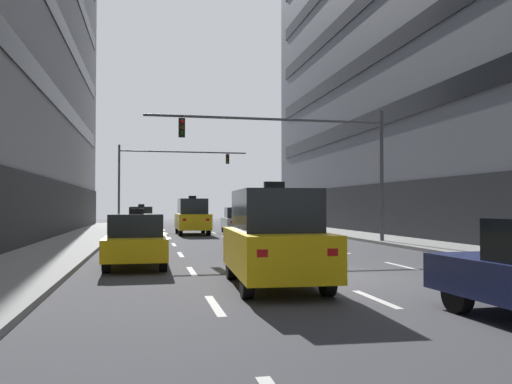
{
  "coord_description": "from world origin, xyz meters",
  "views": [
    {
      "loc": [
        -4.32,
        -12.38,
        1.81
      ],
      "look_at": [
        0.76,
        11.98,
        2.47
      ],
      "focal_mm": 36.42,
      "sensor_mm": 36.0,
      "label": 1
    }
  ],
  "objects": [
    {
      "name": "taxi_driving_5",
      "position": [
        -1.55,
        -1.09,
        1.08
      ],
      "size": [
        2.08,
        4.55,
        2.35
      ],
      "color": "black",
      "rests_on": "ground"
    },
    {
      "name": "taxi_driving_1",
      "position": [
        -1.57,
        20.44,
        1.12
      ],
      "size": [
        1.99,
        4.66,
        2.44
      ],
      "color": "black",
      "rests_on": "ground"
    },
    {
      "name": "lane_stripe_l1_s6",
      "position": [
        -3.13,
        12.0,
        0.0
      ],
      "size": [
        0.16,
        2.0,
        0.01
      ],
      "primitive_type": "cube",
      "color": "silver",
      "rests_on": "ground"
    },
    {
      "name": "ground_plane",
      "position": [
        0.0,
        0.0,
        0.0
      ],
      "size": [
        120.0,
        120.0,
        0.0
      ],
      "primitive_type": "plane",
      "color": "#424247"
    },
    {
      "name": "lane_stripe_l3_s4",
      "position": [
        3.13,
        2.0,
        0.0
      ],
      "size": [
        0.16,
        2.0,
        0.01
      ],
      "primitive_type": "cube",
      "color": "silver",
      "rests_on": "ground"
    },
    {
      "name": "lane_stripe_l2_s8",
      "position": [
        0.0,
        22.0,
        0.0
      ],
      "size": [
        0.16,
        2.0,
        0.01
      ],
      "primitive_type": "cube",
      "color": "silver",
      "rests_on": "ground"
    },
    {
      "name": "lane_stripe_l1_s4",
      "position": [
        -3.13,
        2.0,
        0.0
      ],
      "size": [
        0.16,
        2.0,
        0.01
      ],
      "primitive_type": "cube",
      "color": "silver",
      "rests_on": "ground"
    },
    {
      "name": "lane_stripe_l1_s7",
      "position": [
        -3.13,
        17.0,
        0.0
      ],
      "size": [
        0.16,
        2.0,
        0.01
      ],
      "primitive_type": "cube",
      "color": "silver",
      "rests_on": "ground"
    },
    {
      "name": "lane_stripe_l1_s10",
      "position": [
        -3.13,
        32.0,
        0.0
      ],
      "size": [
        0.16,
        2.0,
        0.01
      ],
      "primitive_type": "cube",
      "color": "silver",
      "rests_on": "ground"
    },
    {
      "name": "lane_stripe_l3_s10",
      "position": [
        3.13,
        32.0,
        0.0
      ],
      "size": [
        0.16,
        2.0,
        0.01
      ],
      "primitive_type": "cube",
      "color": "silver",
      "rests_on": "ground"
    },
    {
      "name": "traffic_signal_0",
      "position": [
        3.01,
        10.69,
        4.52
      ],
      "size": [
        11.3,
        0.35,
        6.21
      ],
      "color": "#4C4C51",
      "rests_on": "sidewalk_right"
    },
    {
      "name": "lane_stripe_l2_s7",
      "position": [
        0.0,
        17.0,
        0.0
      ],
      "size": [
        0.16,
        2.0,
        0.01
      ],
      "primitive_type": "cube",
      "color": "silver",
      "rests_on": "ground"
    },
    {
      "name": "lane_stripe_l3_s7",
      "position": [
        3.13,
        17.0,
        0.0
      ],
      "size": [
        0.16,
        2.0,
        0.01
      ],
      "primitive_type": "cube",
      "color": "silver",
      "rests_on": "ground"
    },
    {
      "name": "lane_stripe_l2_s10",
      "position": [
        0.0,
        32.0,
        0.0
      ],
      "size": [
        0.16,
        2.0,
        0.01
      ],
      "primitive_type": "cube",
      "color": "silver",
      "rests_on": "ground"
    },
    {
      "name": "lane_stripe_l1_s8",
      "position": [
        -3.13,
        22.0,
        0.0
      ],
      "size": [
        0.16,
        2.0,
        0.01
      ],
      "primitive_type": "cube",
      "color": "silver",
      "rests_on": "ground"
    },
    {
      "name": "taxi_driving_0",
      "position": [
        -4.65,
        3.37,
        0.77
      ],
      "size": [
        1.75,
        4.17,
        1.73
      ],
      "color": "black",
      "rests_on": "ground"
    },
    {
      "name": "lane_stripe_l2_s6",
      "position": [
        0.0,
        12.0,
        0.0
      ],
      "size": [
        0.16,
        2.0,
        0.01
      ],
      "primitive_type": "cube",
      "color": "silver",
      "rests_on": "ground"
    },
    {
      "name": "lane_stripe_l2_s5",
      "position": [
        0.0,
        7.0,
        0.0
      ],
      "size": [
        0.16,
        2.0,
        0.01
      ],
      "primitive_type": "cube",
      "color": "silver",
      "rests_on": "ground"
    },
    {
      "name": "traffic_signal_1",
      "position": [
        -3.36,
        31.66,
        4.86
      ],
      "size": [
        10.71,
        0.35,
        6.71
      ],
      "color": "#4C4C51",
      "rests_on": "sidewalk_left"
    },
    {
      "name": "lane_stripe_l3_s6",
      "position": [
        3.13,
        12.0,
        0.0
      ],
      "size": [
        0.16,
        2.0,
        0.01
      ],
      "primitive_type": "cube",
      "color": "silver",
      "rests_on": "ground"
    },
    {
      "name": "lane_stripe_l1_s5",
      "position": [
        -3.13,
        7.0,
        0.0
      ],
      "size": [
        0.16,
        2.0,
        0.01
      ],
      "primitive_type": "cube",
      "color": "silver",
      "rests_on": "ground"
    },
    {
      "name": "car_driving_4",
      "position": [
        1.54,
        21.59,
        0.84
      ],
      "size": [
        2.09,
        4.61,
        1.7
      ],
      "color": "black",
      "rests_on": "ground"
    },
    {
      "name": "lane_stripe_l3_s9",
      "position": [
        3.13,
        27.0,
        0.0
      ],
      "size": [
        0.16,
        2.0,
        0.01
      ],
      "primitive_type": "cube",
      "color": "silver",
      "rests_on": "ground"
    },
    {
      "name": "lane_stripe_l1_s3",
      "position": [
        -3.13,
        -3.0,
        0.0
      ],
      "size": [
        0.16,
        2.0,
        0.01
      ],
      "primitive_type": "cube",
      "color": "silver",
      "rests_on": "ground"
    },
    {
      "name": "lane_stripe_l2_s9",
      "position": [
        0.0,
        27.0,
        0.0
      ],
      "size": [
        0.16,
        2.0,
        0.01
      ],
      "primitive_type": "cube",
      "color": "silver",
      "rests_on": "ground"
    },
    {
      "name": "lane_stripe_l1_s9",
      "position": [
        -3.13,
        27.0,
        0.0
      ],
      "size": [
        0.16,
        2.0,
        0.01
      ],
      "primitive_type": "cube",
      "color": "silver",
      "rests_on": "ground"
    },
    {
      "name": "lane_stripe_l2_s3",
      "position": [
        0.0,
        -3.0,
        0.0
      ],
      "size": [
        0.16,
        2.0,
        0.01
      ],
      "primitive_type": "cube",
      "color": "silver",
      "rests_on": "ground"
    },
    {
      "name": "lane_stripe_l2_s4",
      "position": [
        0.0,
        2.0,
        0.0
      ],
      "size": [
        0.16,
        2.0,
        0.01
      ],
      "primitive_type": "cube",
      "color": "silver",
      "rests_on": "ground"
    },
    {
      "name": "lane_stripe_l3_s8",
      "position": [
        3.13,
        22.0,
        0.0
      ],
      "size": [
        0.16,
        2.0,
        0.01
      ],
      "primitive_type": "cube",
      "color": "silver",
      "rests_on": "ground"
    },
    {
      "name": "lane_stripe_l3_s5",
      "position": [
        3.13,
        7.0,
        0.0
      ],
      "size": [
        0.16,
        2.0,
        0.01
      ],
      "primitive_type": "cube",
      "color": "silver",
      "rests_on": "ground"
    },
    {
      "name": "taxi_driving_2",
      "position": [
        -4.81,
        28.64,
        0.86
      ],
      "size": [
        2.06,
        4.69,
        1.93
      ],
      "color": "black",
      "rests_on": "ground"
    }
  ]
}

